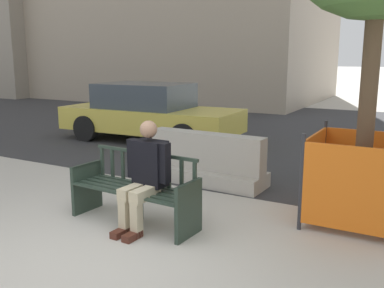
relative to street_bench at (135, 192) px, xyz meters
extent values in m
plane|color=#B7B2A8|center=(0.22, -1.11, -0.40)|extent=(200.00, 200.00, 0.00)
cube|color=#333335|center=(0.22, 7.59, -0.39)|extent=(120.00, 12.00, 0.01)
cube|color=#28382D|center=(-0.82, 0.02, -0.07)|extent=(0.08, 0.52, 0.66)
cube|color=#28382D|center=(0.82, -0.07, -0.07)|extent=(0.08, 0.52, 0.66)
cube|color=#28382D|center=(0.00, -0.03, -0.17)|extent=(0.06, 0.33, 0.45)
cube|color=#28382D|center=(-0.02, -0.26, 0.05)|extent=(1.60, 0.16, 0.02)
cube|color=#28382D|center=(-0.01, -0.14, 0.05)|extent=(1.60, 0.16, 0.02)
cube|color=#28382D|center=(0.00, -0.03, 0.05)|extent=(1.60, 0.16, 0.02)
cube|color=#28382D|center=(0.01, 0.09, 0.05)|extent=(1.60, 0.16, 0.02)
cube|color=#28382D|center=(0.01, 0.20, 0.05)|extent=(1.60, 0.16, 0.02)
cube|color=#28382D|center=(0.01, 0.21, 0.46)|extent=(1.60, 0.13, 0.04)
cube|color=#28382D|center=(-0.74, 0.26, 0.25)|extent=(0.05, 0.03, 0.38)
cube|color=#28382D|center=(-0.55, 0.25, 0.25)|extent=(0.05, 0.03, 0.38)
cube|color=#28382D|center=(-0.36, 0.24, 0.25)|extent=(0.05, 0.03, 0.38)
cube|color=#28382D|center=(-0.17, 0.22, 0.25)|extent=(0.05, 0.03, 0.38)
cube|color=#28382D|center=(0.01, 0.21, 0.25)|extent=(0.05, 0.03, 0.38)
cube|color=#28382D|center=(0.20, 0.20, 0.25)|extent=(0.05, 0.03, 0.38)
cube|color=#28382D|center=(0.39, 0.19, 0.25)|extent=(0.05, 0.03, 0.38)
cube|color=#28382D|center=(0.57, 0.18, 0.25)|extent=(0.05, 0.03, 0.38)
cube|color=#28382D|center=(0.76, 0.17, 0.25)|extent=(0.05, 0.03, 0.38)
cube|color=#28382D|center=(-0.82, 0.00, 0.25)|extent=(0.08, 0.46, 0.03)
cube|color=#28382D|center=(0.82, -0.09, 0.25)|extent=(0.08, 0.46, 0.03)
cube|color=black|center=(0.22, 0.03, 0.39)|extent=(0.41, 0.26, 0.56)
sphere|color=#9E755B|center=(0.22, 0.01, 0.81)|extent=(0.21, 0.21, 0.21)
cube|color=#C6B793|center=(0.12, -0.18, 0.08)|extent=(0.17, 0.45, 0.14)
cube|color=#C6B793|center=(0.30, -0.19, 0.08)|extent=(0.17, 0.45, 0.14)
cube|color=#C6B793|center=(0.11, -0.35, -0.17)|extent=(0.12, 0.12, 0.45)
cube|color=#C6B793|center=(0.29, -0.36, -0.17)|extent=(0.12, 0.12, 0.45)
cube|color=#4C2319|center=(0.10, -0.43, -0.36)|extent=(0.13, 0.27, 0.08)
cube|color=#4C2319|center=(0.28, -0.44, -0.36)|extent=(0.13, 0.27, 0.08)
cube|color=black|center=(-0.03, 0.02, 0.43)|extent=(0.10, 0.13, 0.48)
cube|color=black|center=(0.46, -0.01, 0.43)|extent=(0.10, 0.13, 0.48)
cube|color=#ADA89E|center=(-0.02, 1.99, -0.28)|extent=(2.03, 0.76, 0.24)
cube|color=#ADA89E|center=(-0.02, 1.99, 0.14)|extent=(2.01, 0.38, 0.60)
cylinder|color=brown|center=(2.47, 1.37, 1.08)|extent=(0.20, 0.20, 2.94)
cylinder|color=#2D2D33|center=(1.87, 0.78, 0.20)|extent=(0.05, 0.05, 1.18)
cylinder|color=#2D2D33|center=(1.87, 1.97, 0.20)|extent=(0.05, 0.05, 1.18)
cube|color=orange|center=(2.47, 0.78, 0.20)|extent=(1.19, 0.03, 0.99)
cube|color=orange|center=(2.47, 1.97, 0.20)|extent=(1.19, 0.03, 0.99)
cube|color=orange|center=(1.87, 1.37, 0.20)|extent=(0.03, 1.19, 0.99)
cube|color=#DBC64C|center=(-2.93, 4.63, 0.14)|extent=(4.52, 1.93, 0.56)
cube|color=#38424C|center=(-3.11, 4.63, 0.72)|extent=(2.25, 1.64, 0.60)
cylinder|color=black|center=(-1.58, 5.52, -0.08)|extent=(0.65, 0.24, 0.64)
cylinder|color=black|center=(-1.52, 3.85, -0.08)|extent=(0.65, 0.24, 0.64)
cylinder|color=black|center=(-4.35, 5.42, -0.08)|extent=(0.65, 0.24, 0.64)
cylinder|color=black|center=(-4.28, 3.75, -0.08)|extent=(0.65, 0.24, 0.64)
camera|label=1|loc=(3.11, -4.12, 1.65)|focal=40.00mm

